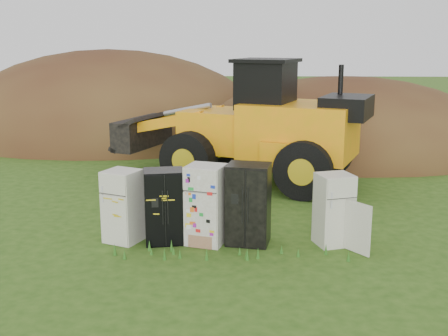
# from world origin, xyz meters

# --- Properties ---
(ground) EXTENTS (120.00, 120.00, 0.00)m
(ground) POSITION_xyz_m (0.00, 0.00, 0.00)
(ground) COLOR #2A4F15
(ground) RESTS_ON ground
(fridge_leftmost) EXTENTS (0.96, 0.94, 1.68)m
(fridge_leftmost) POSITION_xyz_m (-2.51, 0.01, 0.84)
(fridge_leftmost) COLOR silver
(fridge_leftmost) RESTS_ON ground
(fridge_black_side) EXTENTS (1.02, 0.87, 1.71)m
(fridge_black_side) POSITION_xyz_m (-1.55, -0.01, 0.85)
(fridge_black_side) COLOR black
(fridge_black_side) RESTS_ON ground
(fridge_sticker) EXTENTS (0.99, 0.95, 1.83)m
(fridge_sticker) POSITION_xyz_m (-0.60, -0.03, 0.92)
(fridge_sticker) COLOR silver
(fridge_sticker) RESTS_ON ground
(fridge_dark_mid) EXTENTS (1.06, 0.92, 1.85)m
(fridge_dark_mid) POSITION_xyz_m (0.37, 0.01, 0.93)
(fridge_dark_mid) COLOR black
(fridge_dark_mid) RESTS_ON ground
(fridge_open_door) EXTENTS (0.92, 0.89, 1.64)m
(fridge_open_door) POSITION_xyz_m (2.30, 0.02, 0.82)
(fridge_open_door) COLOR silver
(fridge_open_door) RESTS_ON ground
(wheel_loader) EXTENTS (8.90, 6.05, 3.99)m
(wheel_loader) POSITION_xyz_m (-0.05, 5.93, 2.00)
(wheel_loader) COLOR orange
(wheel_loader) RESTS_ON ground
(dirt_mound_right) EXTENTS (13.32, 9.77, 6.20)m
(dirt_mound_right) POSITION_xyz_m (4.35, 11.28, 0.00)
(dirt_mound_right) COLOR #442215
(dirt_mound_right) RESTS_ON ground
(dirt_mound_left) EXTENTS (15.45, 11.59, 8.26)m
(dirt_mound_left) POSITION_xyz_m (-6.32, 14.43, 0.00)
(dirt_mound_left) COLOR #442215
(dirt_mound_left) RESTS_ON ground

